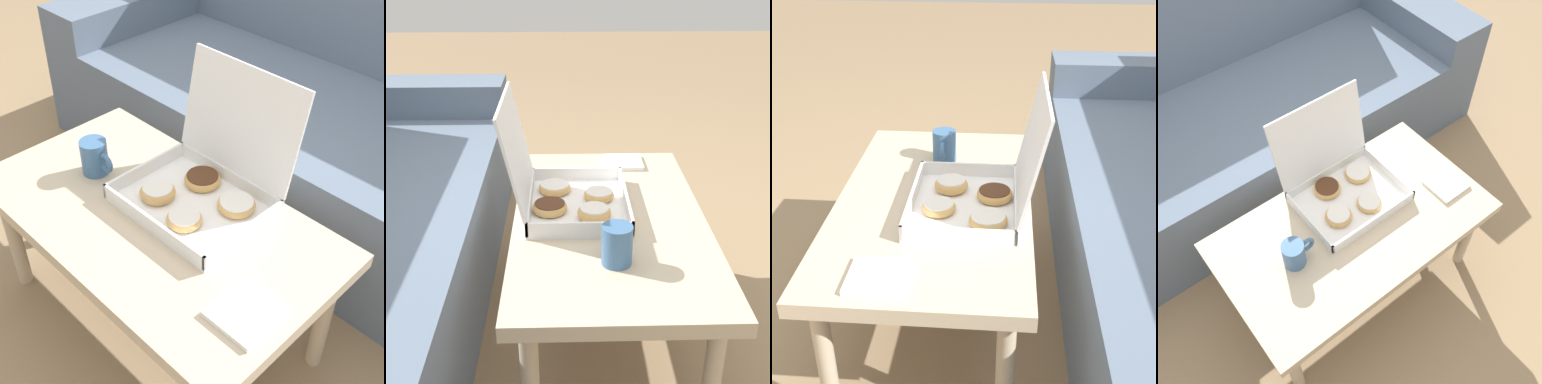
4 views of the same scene
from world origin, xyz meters
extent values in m
plane|color=#937756|center=(0.00, 0.00, 0.00)|extent=(12.00, 12.00, 0.00)
cube|color=slate|center=(0.00, 0.69, 0.21)|extent=(1.81, 0.68, 0.43)
cube|color=slate|center=(-1.02, 0.79, 0.29)|extent=(0.24, 0.88, 0.57)
cube|color=#C6B293|center=(0.00, -0.05, 0.41)|extent=(0.97, 0.55, 0.04)
cylinder|color=#C6B293|center=(-0.42, -0.26, 0.19)|extent=(0.04, 0.04, 0.39)
cylinder|color=#C6B293|center=(-0.42, 0.17, 0.19)|extent=(0.04, 0.04, 0.39)
cylinder|color=#C6B293|center=(0.42, 0.17, 0.19)|extent=(0.04, 0.04, 0.39)
cube|color=white|center=(0.05, 0.04, 0.43)|extent=(0.37, 0.29, 0.01)
cube|color=white|center=(0.05, -0.10, 0.46)|extent=(0.37, 0.01, 0.04)
cube|color=white|center=(0.05, 0.18, 0.46)|extent=(0.37, 0.01, 0.04)
cube|color=white|center=(-0.13, 0.04, 0.46)|extent=(0.01, 0.29, 0.04)
cube|color=white|center=(0.24, 0.04, 0.46)|extent=(0.01, 0.29, 0.04)
cube|color=white|center=(0.05, 0.22, 0.62)|extent=(0.37, 0.07, 0.28)
torus|color=tan|center=(0.09, -0.02, 0.45)|extent=(0.09, 0.09, 0.03)
cylinder|color=white|center=(0.09, -0.02, 0.46)|extent=(0.08, 0.08, 0.01)
torus|color=tan|center=(-0.03, 0.00, 0.45)|extent=(0.10, 0.10, 0.03)
cylinder|color=white|center=(-0.03, 0.00, 0.46)|extent=(0.08, 0.08, 0.02)
torus|color=tan|center=(0.01, 0.13, 0.45)|extent=(0.10, 0.10, 0.03)
cylinder|color=#472614|center=(0.01, 0.13, 0.46)|extent=(0.09, 0.09, 0.01)
torus|color=tan|center=(0.15, 0.11, 0.45)|extent=(0.10, 0.10, 0.03)
cylinder|color=white|center=(0.15, 0.11, 0.46)|extent=(0.09, 0.09, 0.01)
cylinder|color=#3D6693|center=(-0.25, -0.04, 0.48)|extent=(0.08, 0.08, 0.10)
torus|color=#3D6693|center=(-0.20, -0.04, 0.49)|extent=(0.06, 0.01, 0.06)
cube|color=white|center=(0.38, -0.13, 0.44)|extent=(0.13, 0.13, 0.01)
camera|label=1|loc=(0.81, -0.70, 1.34)|focal=50.00mm
camera|label=2|loc=(-1.35, 0.08, 1.16)|focal=50.00mm
camera|label=3|loc=(1.32, 0.14, 1.17)|focal=50.00mm
camera|label=4|loc=(-0.55, -0.72, 1.77)|focal=42.00mm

